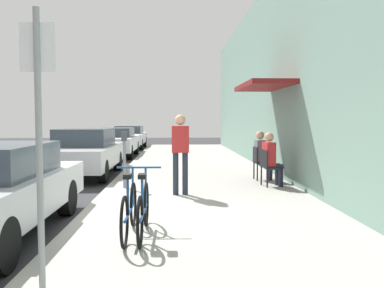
{
  "coord_description": "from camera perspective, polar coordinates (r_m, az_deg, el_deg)",
  "views": [
    {
      "loc": [
        1.64,
        -7.2,
        1.72
      ],
      "look_at": [
        2.2,
        6.43,
        0.87
      ],
      "focal_mm": 37.54,
      "sensor_mm": 36.0,
      "label": 1
    }
  ],
  "objects": [
    {
      "name": "seated_patron_1",
      "position": [
        10.73,
        9.93,
        -1.35
      ],
      "size": [
        0.44,
        0.37,
        1.29
      ],
      "color": "#232838",
      "rests_on": "sidewalk_slab"
    },
    {
      "name": "building_facade",
      "position": [
        9.77,
        15.86,
        10.81
      ],
      "size": [
        1.4,
        32.0,
        5.96
      ],
      "color": "gray",
      "rests_on": "ground_plane"
    },
    {
      "name": "parked_car_1",
      "position": [
        12.53,
        -15.0,
        -1.08
      ],
      "size": [
        1.8,
        4.4,
        1.44
      ],
      "color": "#B7B7BC",
      "rests_on": "ground_plane"
    },
    {
      "name": "parked_car_3",
      "position": [
        24.11,
        -8.9,
        1.07
      ],
      "size": [
        1.8,
        4.4,
        1.32
      ],
      "color": "silver",
      "rests_on": "ground_plane"
    },
    {
      "name": "seated_patron_0",
      "position": [
        9.76,
        11.18,
        -1.84
      ],
      "size": [
        0.47,
        0.41,
        1.29
      ],
      "color": "#232838",
      "rests_on": "sidewalk_slab"
    },
    {
      "name": "parked_car_2",
      "position": [
        18.74,
        -10.78,
        0.37
      ],
      "size": [
        1.8,
        4.4,
        1.32
      ],
      "color": "silver",
      "rests_on": "ground_plane"
    },
    {
      "name": "sidewalk_slab",
      "position": [
        9.37,
        1.41,
        -6.67
      ],
      "size": [
        4.5,
        32.0,
        0.12
      ],
      "primitive_type": "cube",
      "color": "#9E9B93",
      "rests_on": "ground_plane"
    },
    {
      "name": "pedestrian_standing",
      "position": [
        8.46,
        -1.67,
        -0.53
      ],
      "size": [
        0.36,
        0.22,
        1.7
      ],
      "color": "#232838",
      "rests_on": "sidewalk_slab"
    },
    {
      "name": "parking_meter",
      "position": [
        9.46,
        -9.59,
        -1.56
      ],
      "size": [
        0.12,
        0.1,
        1.32
      ],
      "color": "slate",
      "rests_on": "sidewalk_slab"
    },
    {
      "name": "cafe_chair_1",
      "position": [
        10.73,
        9.61,
        -2.37
      ],
      "size": [
        0.46,
        0.46,
        0.87
      ],
      "color": "black",
      "rests_on": "sidewalk_slab"
    },
    {
      "name": "street_sign",
      "position": [
        3.9,
        -20.92,
        2.1
      ],
      "size": [
        0.32,
        0.06,
        2.6
      ],
      "color": "gray",
      "rests_on": "sidewalk_slab"
    },
    {
      "name": "cafe_chair_0",
      "position": [
        9.75,
        10.84,
        -2.98
      ],
      "size": [
        0.5,
        0.5,
        0.87
      ],
      "color": "black",
      "rests_on": "sidewalk_slab"
    },
    {
      "name": "ground_plane",
      "position": [
        7.58,
        -15.01,
        -9.7
      ],
      "size": [
        60.0,
        60.0,
        0.0
      ],
      "primitive_type": "plane",
      "color": "#2D2D30"
    },
    {
      "name": "bicycle_1",
      "position": [
        5.6,
        -6.93,
        -9.31
      ],
      "size": [
        0.46,
        1.71,
        0.9
      ],
      "color": "black",
      "rests_on": "sidewalk_slab"
    },
    {
      "name": "bicycle_0",
      "position": [
        5.62,
        -8.9,
        -9.26
      ],
      "size": [
        0.46,
        1.71,
        0.9
      ],
      "color": "black",
      "rests_on": "sidewalk_slab"
    }
  ]
}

